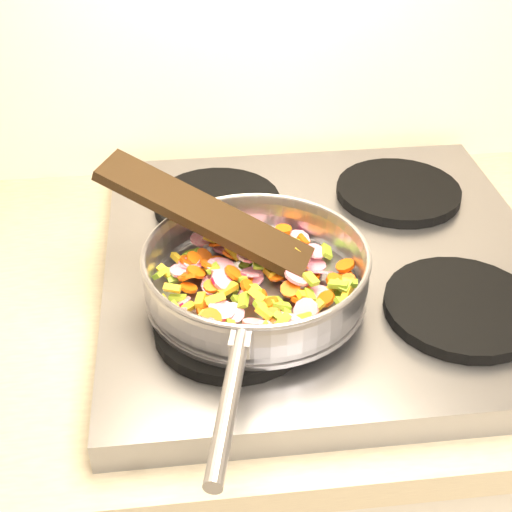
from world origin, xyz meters
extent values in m
cube|color=#939399|center=(-0.70, 1.67, 0.92)|extent=(0.60, 0.60, 0.04)
cylinder|color=black|center=(-0.84, 1.52, 0.95)|extent=(0.19, 0.19, 0.02)
cylinder|color=black|center=(-0.56, 1.52, 0.95)|extent=(0.19, 0.19, 0.02)
cylinder|color=black|center=(-0.84, 1.81, 0.95)|extent=(0.19, 0.19, 0.02)
cylinder|color=black|center=(-0.56, 1.81, 0.95)|extent=(0.19, 0.19, 0.02)
cylinder|color=#9E9EA5|center=(-0.81, 1.57, 0.96)|extent=(0.27, 0.27, 0.01)
torus|color=#9E9EA5|center=(-0.81, 1.57, 0.99)|extent=(0.32, 0.32, 0.06)
torus|color=#9E9EA5|center=(-0.81, 1.57, 1.02)|extent=(0.27, 0.27, 0.01)
cylinder|color=#9E9EA5|center=(-0.86, 1.35, 1.01)|extent=(0.06, 0.19, 0.02)
cube|color=#9E9EA5|center=(-0.84, 1.43, 1.01)|extent=(0.03, 0.03, 0.02)
cylinder|color=#CA134A|center=(-0.86, 1.66, 0.98)|extent=(0.03, 0.03, 0.01)
cylinder|color=#D64D0A|center=(-0.70, 1.56, 0.98)|extent=(0.03, 0.03, 0.02)
cube|color=#77A123|center=(-0.81, 1.62, 0.97)|extent=(0.02, 0.02, 0.01)
cylinder|color=#D64D0A|center=(-0.81, 1.55, 0.96)|extent=(0.02, 0.02, 0.01)
cylinder|color=#D64D0A|center=(-0.73, 1.66, 0.97)|extent=(0.03, 0.03, 0.02)
cylinder|color=#CA134A|center=(-0.85, 1.56, 0.98)|extent=(0.04, 0.04, 0.03)
cube|color=gold|center=(-0.79, 1.65, 0.99)|extent=(0.02, 0.02, 0.02)
cylinder|color=#D64D0A|center=(-0.85, 1.51, 0.97)|extent=(0.03, 0.03, 0.01)
cylinder|color=#CA134A|center=(-0.76, 1.67, 0.96)|extent=(0.04, 0.03, 0.03)
cylinder|color=#CA134A|center=(-0.89, 1.61, 0.98)|extent=(0.03, 0.03, 0.01)
cylinder|color=#CA134A|center=(-0.76, 1.50, 0.98)|extent=(0.04, 0.03, 0.03)
cylinder|color=#CA134A|center=(-0.81, 1.59, 0.97)|extent=(0.04, 0.04, 0.01)
cylinder|color=#CA134A|center=(-0.81, 1.58, 0.98)|extent=(0.04, 0.04, 0.02)
cube|color=#77A123|center=(-0.82, 1.65, 0.97)|extent=(0.02, 0.02, 0.01)
cube|color=#77A123|center=(-0.78, 1.47, 0.97)|extent=(0.02, 0.02, 0.01)
cylinder|color=#D64D0A|center=(-0.88, 1.61, 0.99)|extent=(0.02, 0.02, 0.02)
cube|color=#77A123|center=(-0.83, 1.57, 0.98)|extent=(0.02, 0.02, 0.01)
cylinder|color=#D64D0A|center=(-0.89, 1.58, 0.98)|extent=(0.03, 0.02, 0.02)
cylinder|color=#D64D0A|center=(-0.86, 1.48, 0.98)|extent=(0.02, 0.02, 0.01)
cube|color=gold|center=(-0.79, 1.61, 0.97)|extent=(0.02, 0.02, 0.01)
cylinder|color=#D64D0A|center=(-0.75, 1.55, 0.97)|extent=(0.02, 0.02, 0.01)
cube|color=#77A123|center=(-0.88, 1.63, 0.98)|extent=(0.02, 0.02, 0.02)
cube|color=gold|center=(-0.89, 1.63, 0.97)|extent=(0.02, 0.01, 0.01)
cylinder|color=#CA134A|center=(-0.87, 1.48, 0.98)|extent=(0.03, 0.03, 0.02)
cube|color=#77A123|center=(-0.81, 1.51, 0.98)|extent=(0.02, 0.02, 0.01)
cube|color=#77A123|center=(-0.91, 1.60, 0.97)|extent=(0.02, 0.02, 0.01)
cylinder|color=#D64D0A|center=(-0.86, 1.48, 0.97)|extent=(0.03, 0.02, 0.02)
cube|color=gold|center=(-0.86, 1.60, 0.97)|extent=(0.02, 0.03, 0.02)
cylinder|color=#D64D0A|center=(-0.87, 1.63, 0.98)|extent=(0.03, 0.03, 0.02)
cube|color=gold|center=(-0.79, 1.46, 0.97)|extent=(0.01, 0.02, 0.02)
cylinder|color=#D64D0A|center=(-0.86, 1.56, 0.98)|extent=(0.02, 0.02, 0.01)
cube|color=#77A123|center=(-0.79, 1.49, 0.98)|extent=(0.02, 0.02, 0.01)
cube|color=gold|center=(-0.89, 1.50, 0.99)|extent=(0.02, 0.03, 0.02)
cylinder|color=#D64D0A|center=(-0.82, 1.46, 0.97)|extent=(0.03, 0.03, 0.02)
cylinder|color=#CA134A|center=(-0.77, 1.67, 0.97)|extent=(0.04, 0.04, 0.02)
cube|color=#77A123|center=(-0.84, 1.65, 0.97)|extent=(0.02, 0.02, 0.01)
cylinder|color=#CA134A|center=(-0.73, 1.60, 0.97)|extent=(0.03, 0.03, 0.02)
cube|color=#77A123|center=(-0.78, 1.66, 0.97)|extent=(0.02, 0.02, 0.01)
cylinder|color=#D64D0A|center=(-0.80, 1.50, 0.98)|extent=(0.03, 0.03, 0.02)
cube|color=#77A123|center=(-0.85, 1.49, 0.97)|extent=(0.01, 0.03, 0.01)
cube|color=gold|center=(-0.86, 1.53, 0.98)|extent=(0.03, 0.02, 0.02)
cube|color=gold|center=(-0.75, 1.50, 0.98)|extent=(0.03, 0.02, 0.02)
cube|color=gold|center=(-0.81, 1.53, 0.99)|extent=(0.02, 0.02, 0.02)
cylinder|color=#D64D0A|center=(-0.76, 1.66, 0.97)|extent=(0.03, 0.03, 0.02)
cube|color=gold|center=(-0.81, 1.50, 0.98)|extent=(0.02, 0.02, 0.02)
cube|color=gold|center=(-0.83, 1.62, 0.99)|extent=(0.02, 0.03, 0.02)
cylinder|color=#D64D0A|center=(-0.89, 1.57, 0.97)|extent=(0.03, 0.03, 0.01)
cylinder|color=#D64D0A|center=(-0.76, 1.67, 0.98)|extent=(0.03, 0.03, 0.01)
cylinder|color=#CA134A|center=(-0.88, 1.50, 0.97)|extent=(0.04, 0.04, 0.01)
cylinder|color=#D64D0A|center=(-0.77, 1.46, 0.97)|extent=(0.03, 0.03, 0.01)
cube|color=gold|center=(-0.92, 1.60, 0.97)|extent=(0.02, 0.02, 0.01)
cube|color=gold|center=(-0.77, 1.48, 0.97)|extent=(0.02, 0.01, 0.01)
cube|color=#77A123|center=(-0.84, 1.57, 0.97)|extent=(0.02, 0.02, 0.01)
cylinder|color=#CA134A|center=(-0.84, 1.65, 0.97)|extent=(0.05, 0.05, 0.01)
cylinder|color=#D64D0A|center=(-0.83, 1.58, 0.98)|extent=(0.03, 0.03, 0.02)
cube|color=#77A123|center=(-0.91, 1.52, 0.98)|extent=(0.02, 0.02, 0.01)
cube|color=gold|center=(-0.71, 1.53, 0.98)|extent=(0.02, 0.02, 0.02)
cylinder|color=#D64D0A|center=(-0.75, 1.59, 0.97)|extent=(0.03, 0.03, 0.02)
cube|color=gold|center=(-0.88, 1.64, 0.97)|extent=(0.02, 0.02, 0.01)
cube|color=#77A123|center=(-0.75, 1.54, 0.98)|extent=(0.01, 0.02, 0.01)
cube|color=gold|center=(-0.74, 1.48, 0.98)|extent=(0.03, 0.01, 0.02)
cube|color=#77A123|center=(-0.81, 1.47, 0.98)|extent=(0.03, 0.02, 0.02)
cylinder|color=#CA134A|center=(-0.91, 1.52, 0.98)|extent=(0.03, 0.03, 0.02)
cylinder|color=#CA134A|center=(-0.77, 1.59, 0.97)|extent=(0.04, 0.04, 0.02)
cylinder|color=#D64D0A|center=(-0.89, 1.58, 0.98)|extent=(0.02, 0.02, 0.02)
cube|color=gold|center=(-0.75, 1.64, 0.97)|extent=(0.02, 0.02, 0.02)
cube|color=gold|center=(-0.84, 1.55, 0.98)|extent=(0.03, 0.02, 0.01)
cube|color=#77A123|center=(-0.71, 1.63, 0.97)|extent=(0.02, 0.03, 0.01)
cube|color=gold|center=(-0.79, 1.59, 0.98)|extent=(0.02, 0.02, 0.01)
cube|color=#77A123|center=(-0.78, 1.51, 0.97)|extent=(0.01, 0.02, 0.02)
cube|color=#77A123|center=(-0.80, 1.59, 0.99)|extent=(0.01, 0.02, 0.01)
cube|color=gold|center=(-0.86, 1.60, 0.98)|extent=(0.02, 0.01, 0.01)
cylinder|color=#CA134A|center=(-0.76, 1.56, 0.99)|extent=(0.04, 0.04, 0.02)
cylinder|color=#CA134A|center=(-0.81, 1.47, 0.98)|extent=(0.04, 0.04, 0.03)
cylinder|color=#CA134A|center=(-0.72, 1.62, 0.98)|extent=(0.03, 0.03, 0.01)
cylinder|color=#CA134A|center=(-0.79, 1.66, 0.97)|extent=(0.03, 0.03, 0.01)
cube|color=#77A123|center=(-0.77, 1.64, 0.98)|extent=(0.03, 0.02, 0.02)
cylinder|color=#CA134A|center=(-0.82, 1.61, 0.98)|extent=(0.04, 0.04, 0.01)
cylinder|color=#CA134A|center=(-0.81, 1.66, 0.97)|extent=(0.03, 0.03, 0.02)
cylinder|color=#CA134A|center=(-0.74, 1.66, 0.97)|extent=(0.04, 0.04, 0.02)
cube|color=gold|center=(-0.90, 1.63, 0.98)|extent=(0.02, 0.02, 0.01)
cylinder|color=#CA134A|center=(-0.85, 1.52, 0.98)|extent=(0.04, 0.04, 0.01)
cube|color=gold|center=(-0.89, 1.53, 0.97)|extent=(0.02, 0.02, 0.02)
cube|color=#77A123|center=(-0.71, 1.54, 0.98)|extent=(0.03, 0.02, 0.01)
cylinder|color=#CA134A|center=(-0.84, 1.52, 0.97)|extent=(0.03, 0.03, 0.01)
cylinder|color=#D64D0A|center=(-0.88, 1.59, 0.98)|extent=(0.03, 0.03, 0.01)
cube|color=#77A123|center=(-0.77, 1.49, 0.98)|extent=(0.02, 0.02, 0.02)
cube|color=#77A123|center=(-0.75, 1.64, 0.98)|extent=(0.02, 0.02, 0.01)
cube|color=gold|center=(-0.82, 1.67, 0.98)|extent=(0.02, 0.02, 0.02)
cylinder|color=#D64D0A|center=(-0.79, 1.62, 0.97)|extent=(0.03, 0.03, 0.02)
cylinder|color=#CA134A|center=(-0.76, 1.57, 0.97)|extent=(0.03, 0.03, 0.01)
cube|color=#77A123|center=(-0.81, 1.63, 0.98)|extent=(0.02, 0.02, 0.01)
cylinder|color=#CA134A|center=(-0.73, 1.63, 0.97)|extent=(0.04, 0.04, 0.02)
cylinder|color=#D64D0A|center=(-0.73, 1.53, 0.98)|extent=(0.03, 0.03, 0.02)
cube|color=#77A123|center=(-0.74, 1.55, 0.99)|extent=(0.02, 0.02, 0.01)
cylinder|color=#D64D0A|center=(-0.76, 1.46, 0.97)|extent=(0.02, 0.02, 0.02)
cylinder|color=#CA134A|center=(-0.73, 1.58, 0.98)|extent=(0.04, 0.03, 0.02)
cylinder|color=#CA134A|center=(-0.80, 1.68, 0.97)|extent=(0.04, 0.04, 0.01)
cylinder|color=#D64D0A|center=(-0.69, 1.59, 0.98)|extent=(0.03, 0.03, 0.01)
cube|color=#77A123|center=(-0.92, 1.59, 0.98)|extent=(0.02, 0.02, 0.01)
cube|color=#77A123|center=(-0.88, 1.48, 0.97)|extent=(0.02, 0.03, 0.01)
cylinder|color=#D64D0A|center=(-0.77, 1.55, 0.98)|extent=(0.03, 0.03, 0.01)
cube|color=#77A123|center=(-0.86, 1.56, 0.97)|extent=(0.02, 0.02, 0.02)
cube|color=#77A123|center=(-0.79, 1.48, 0.98)|extent=(0.02, 0.02, 0.02)
cylinder|color=#D64D0A|center=(-0.85, 1.62, 0.97)|extent=(0.04, 0.04, 0.01)
cube|color=gold|center=(-0.69, 1.55, 0.97)|extent=(0.02, 0.02, 0.01)
cube|color=#77A123|center=(-0.76, 1.47, 0.98)|extent=(0.02, 0.02, 0.01)
cylinder|color=#D64D0A|center=(-0.78, 1.61, 0.97)|extent=(0.03, 0.03, 0.01)
cube|color=gold|center=(-0.84, 1.46, 0.98)|extent=(0.02, 0.03, 0.02)
cube|color=#77A123|center=(-0.84, 1.68, 0.98)|extent=(0.02, 0.02, 0.01)
cylinder|color=#D64D0A|center=(-0.85, 1.65, 0.98)|extent=(0.03, 0.03, 0.02)
cube|color=#77A123|center=(-0.83, 1.53, 0.98)|extent=(0.02, 0.02, 0.02)
cylinder|color=#D64D0A|center=(-0.75, 1.52, 0.97)|extent=(0.03, 0.03, 0.02)
cube|color=#77A123|center=(-0.71, 1.51, 0.98)|extent=(0.03, 0.02, 0.02)
cube|color=#77A123|center=(-0.80, 1.62, 0.97)|extent=(0.03, 0.02, 0.01)
cube|color=gold|center=(-0.75, 1.60, 0.99)|extent=(0.02, 0.02, 0.02)
cylinder|color=#CA134A|center=(-0.82, 1.47, 0.97)|extent=(0.03, 0.03, 0.02)
cube|color=gold|center=(-0.92, 1.54, 0.98)|extent=(0.02, 0.03, 0.02)
cylinder|color=#CA134A|center=(-0.84, 1.68, 0.98)|extent=(0.04, 0.04, 0.03)
cube|color=gold|center=(-0.89, 1.61, 0.97)|extent=(0.02, 0.03, 0.02)
cube|color=gold|center=(-0.77, 1.48, 0.97)|extent=(0.02, 0.02, 0.01)
cube|color=gold|center=(-0.75, 1.48, 0.99)|extent=(0.03, 0.02, 0.02)
cube|color=#77A123|center=(-0.71, 1.55, 0.97)|extent=(0.02, 0.02, 0.02)
cylinder|color=#D64D0A|center=(-0.71, 1.55, 0.98)|extent=(0.02, 0.02, 0.02)
cylinder|color=#CA134A|center=(-0.82, 1.49, 0.98)|extent=(0.03, 0.03, 0.02)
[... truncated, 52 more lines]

